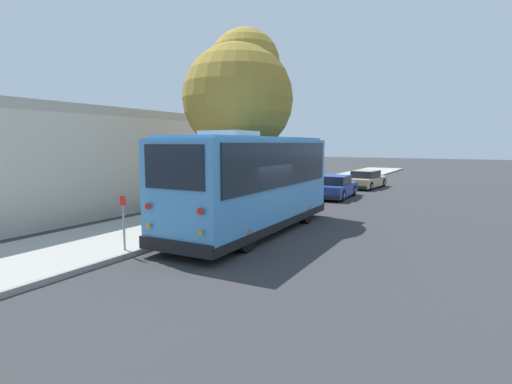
# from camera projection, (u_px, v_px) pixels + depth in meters

# --- Properties ---
(ground_plane) EXTENTS (160.00, 160.00, 0.00)m
(ground_plane) POSITION_uv_depth(u_px,v_px,m) (254.00, 237.00, 13.76)
(ground_plane) COLOR #333335
(sidewalk_slab) EXTENTS (80.00, 4.09, 0.15)m
(sidewalk_slab) POSITION_uv_depth(u_px,v_px,m) (166.00, 224.00, 15.71)
(sidewalk_slab) COLOR #A3A099
(sidewalk_slab) RESTS_ON ground
(curb_strip) EXTENTS (80.00, 0.14, 0.15)m
(curb_strip) POSITION_uv_depth(u_px,v_px,m) (210.00, 229.00, 14.67)
(curb_strip) COLOR gray
(curb_strip) RESTS_ON ground
(shuttle_bus) EXTENTS (8.83, 2.90, 3.61)m
(shuttle_bus) POSITION_uv_depth(u_px,v_px,m) (252.00, 179.00, 14.29)
(shuttle_bus) COLOR #4C93D1
(shuttle_bus) RESTS_ON ground
(parked_sedan_blue) EXTENTS (4.47, 1.88, 1.33)m
(parked_sedan_blue) POSITION_uv_depth(u_px,v_px,m) (336.00, 187.00, 23.61)
(parked_sedan_blue) COLOR navy
(parked_sedan_blue) RESTS_ON ground
(parked_sedan_tan) EXTENTS (4.79, 2.12, 1.28)m
(parked_sedan_tan) POSITION_uv_depth(u_px,v_px,m) (366.00, 180.00, 28.84)
(parked_sedan_tan) COLOR tan
(parked_sedan_tan) RESTS_ON ground
(street_tree) EXTENTS (4.80, 4.80, 8.09)m
(street_tree) POSITION_uv_depth(u_px,v_px,m) (239.00, 92.00, 17.38)
(street_tree) COLOR brown
(street_tree) RESTS_ON sidewalk_slab
(sign_post_near) EXTENTS (0.06, 0.22, 1.58)m
(sign_post_near) POSITION_uv_depth(u_px,v_px,m) (124.00, 222.00, 11.44)
(sign_post_near) COLOR gray
(sign_post_near) RESTS_ON sidewalk_slab
(sign_post_far) EXTENTS (0.06, 0.06, 1.10)m
(sign_post_far) POSITION_uv_depth(u_px,v_px,m) (173.00, 219.00, 13.27)
(sign_post_far) COLOR gray
(sign_post_far) RESTS_ON sidewalk_slab
(building_backdrop) EXTENTS (17.80, 6.88, 4.78)m
(building_backdrop) POSITION_uv_depth(u_px,v_px,m) (100.00, 163.00, 20.66)
(building_backdrop) COLOR beige
(building_backdrop) RESTS_ON ground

